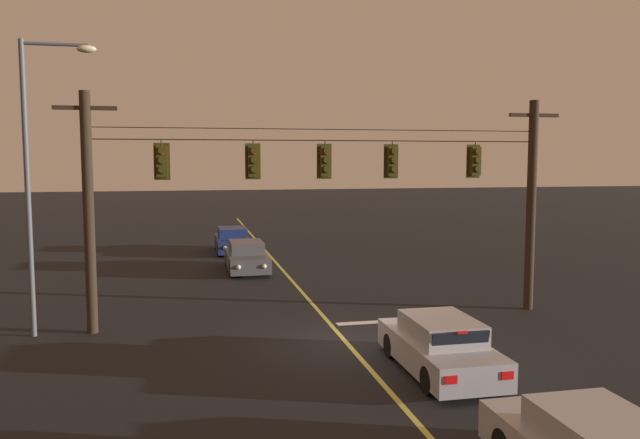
{
  "coord_description": "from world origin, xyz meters",
  "views": [
    {
      "loc": [
        -4.41,
        -16.87,
        5.22
      ],
      "look_at": [
        0.0,
        3.64,
        3.19
      ],
      "focal_mm": 35.19,
      "sensor_mm": 36.0,
      "label": 1
    }
  ],
  "objects_px": {
    "traffic_light_right_inner": "(392,161)",
    "traffic_light_leftmost": "(162,161)",
    "car_oncoming_lead": "(247,257)",
    "street_lamp_corner": "(37,162)",
    "car_waiting_near_lane": "(440,347)",
    "traffic_light_centre": "(325,161)",
    "car_oncoming_trailing": "(232,241)",
    "traffic_light_left_inner": "(253,161)",
    "traffic_light_rightmost": "(475,161)"
  },
  "relations": [
    {
      "from": "traffic_light_left_inner",
      "to": "traffic_light_centre",
      "type": "height_order",
      "value": "same"
    },
    {
      "from": "traffic_light_rightmost",
      "to": "street_lamp_corner",
      "type": "bearing_deg",
      "value": 179.97
    },
    {
      "from": "traffic_light_leftmost",
      "to": "car_oncoming_lead",
      "type": "relative_size",
      "value": 0.28
    },
    {
      "from": "traffic_light_leftmost",
      "to": "car_oncoming_lead",
      "type": "xyz_separation_m",
      "value": [
        3.41,
        9.57,
        -4.51
      ]
    },
    {
      "from": "traffic_light_right_inner",
      "to": "street_lamp_corner",
      "type": "relative_size",
      "value": 0.14
    },
    {
      "from": "traffic_light_leftmost",
      "to": "car_waiting_near_lane",
      "type": "bearing_deg",
      "value": -39.3
    },
    {
      "from": "traffic_light_centre",
      "to": "car_waiting_near_lane",
      "type": "xyz_separation_m",
      "value": [
        1.65,
        -5.48,
        -4.51
      ]
    },
    {
      "from": "traffic_light_left_inner",
      "to": "car_oncoming_trailing",
      "type": "height_order",
      "value": "traffic_light_left_inner"
    },
    {
      "from": "traffic_light_left_inner",
      "to": "car_waiting_near_lane",
      "type": "relative_size",
      "value": 0.28
    },
    {
      "from": "traffic_light_leftmost",
      "to": "traffic_light_rightmost",
      "type": "bearing_deg",
      "value": 0.0
    },
    {
      "from": "traffic_light_leftmost",
      "to": "traffic_light_rightmost",
      "type": "xyz_separation_m",
      "value": [
        10.2,
        0.0,
        0.0
      ]
    },
    {
      "from": "car_oncoming_trailing",
      "to": "street_lamp_corner",
      "type": "height_order",
      "value": "street_lamp_corner"
    },
    {
      "from": "traffic_light_left_inner",
      "to": "car_waiting_near_lane",
      "type": "distance_m",
      "value": 8.12
    },
    {
      "from": "traffic_light_right_inner",
      "to": "car_waiting_near_lane",
      "type": "distance_m",
      "value": 7.12
    },
    {
      "from": "traffic_light_rightmost",
      "to": "car_waiting_near_lane",
      "type": "distance_m",
      "value": 7.91
    },
    {
      "from": "traffic_light_rightmost",
      "to": "car_waiting_near_lane",
      "type": "height_order",
      "value": "traffic_light_rightmost"
    },
    {
      "from": "traffic_light_leftmost",
      "to": "traffic_light_right_inner",
      "type": "relative_size",
      "value": 1.0
    },
    {
      "from": "traffic_light_rightmost",
      "to": "car_oncoming_lead",
      "type": "distance_m",
      "value": 12.56
    },
    {
      "from": "car_oncoming_trailing",
      "to": "traffic_light_rightmost",
      "type": "bearing_deg",
      "value": -65.91
    },
    {
      "from": "traffic_light_centre",
      "to": "street_lamp_corner",
      "type": "bearing_deg",
      "value": 179.96
    },
    {
      "from": "traffic_light_rightmost",
      "to": "car_oncoming_lead",
      "type": "xyz_separation_m",
      "value": [
        -6.78,
        9.57,
        -4.51
      ]
    },
    {
      "from": "traffic_light_leftmost",
      "to": "car_waiting_near_lane",
      "type": "xyz_separation_m",
      "value": [
        6.7,
        -5.48,
        -4.51
      ]
    },
    {
      "from": "traffic_light_centre",
      "to": "car_oncoming_trailing",
      "type": "relative_size",
      "value": 0.28
    },
    {
      "from": "traffic_light_left_inner",
      "to": "traffic_light_right_inner",
      "type": "xyz_separation_m",
      "value": [
        4.52,
        0.0,
        0.0
      ]
    },
    {
      "from": "car_oncoming_trailing",
      "to": "street_lamp_corner",
      "type": "relative_size",
      "value": 0.51
    },
    {
      "from": "traffic_light_right_inner",
      "to": "traffic_light_leftmost",
      "type": "bearing_deg",
      "value": 180.0
    },
    {
      "from": "street_lamp_corner",
      "to": "traffic_light_centre",
      "type": "bearing_deg",
      "value": -0.04
    },
    {
      "from": "traffic_light_left_inner",
      "to": "street_lamp_corner",
      "type": "bearing_deg",
      "value": 179.94
    },
    {
      "from": "traffic_light_left_inner",
      "to": "car_oncoming_trailing",
      "type": "relative_size",
      "value": 0.28
    },
    {
      "from": "traffic_light_leftmost",
      "to": "street_lamp_corner",
      "type": "xyz_separation_m",
      "value": [
        -3.49,
        0.01,
        -0.02
      ]
    },
    {
      "from": "car_waiting_near_lane",
      "to": "street_lamp_corner",
      "type": "height_order",
      "value": "street_lamp_corner"
    },
    {
      "from": "traffic_light_leftmost",
      "to": "car_oncoming_trailing",
      "type": "relative_size",
      "value": 0.28
    },
    {
      "from": "car_oncoming_lead",
      "to": "street_lamp_corner",
      "type": "distance_m",
      "value": 12.62
    },
    {
      "from": "traffic_light_leftmost",
      "to": "street_lamp_corner",
      "type": "relative_size",
      "value": 0.14
    },
    {
      "from": "traffic_light_left_inner",
      "to": "traffic_light_right_inner",
      "type": "distance_m",
      "value": 4.52
    },
    {
      "from": "car_waiting_near_lane",
      "to": "traffic_light_right_inner",
      "type": "bearing_deg",
      "value": 83.89
    },
    {
      "from": "traffic_light_rightmost",
      "to": "car_oncoming_trailing",
      "type": "bearing_deg",
      "value": 114.09
    },
    {
      "from": "traffic_light_leftmost",
      "to": "traffic_light_left_inner",
      "type": "bearing_deg",
      "value": 0.0
    },
    {
      "from": "street_lamp_corner",
      "to": "traffic_light_rightmost",
      "type": "bearing_deg",
      "value": -0.03
    },
    {
      "from": "traffic_light_centre",
      "to": "car_oncoming_lead",
      "type": "bearing_deg",
      "value": 99.68
    },
    {
      "from": "traffic_light_right_inner",
      "to": "car_oncoming_lead",
      "type": "bearing_deg",
      "value": 112.03
    },
    {
      "from": "car_oncoming_lead",
      "to": "traffic_light_left_inner",
      "type": "bearing_deg",
      "value": -93.91
    },
    {
      "from": "car_waiting_near_lane",
      "to": "car_oncoming_trailing",
      "type": "xyz_separation_m",
      "value": [
        -3.49,
        21.13,
        -0.0
      ]
    },
    {
      "from": "traffic_light_centre",
      "to": "traffic_light_rightmost",
      "type": "relative_size",
      "value": 1.0
    },
    {
      "from": "car_oncoming_lead",
      "to": "car_oncoming_trailing",
      "type": "height_order",
      "value": "same"
    },
    {
      "from": "street_lamp_corner",
      "to": "car_oncoming_trailing",
      "type": "bearing_deg",
      "value": 66.81
    },
    {
      "from": "street_lamp_corner",
      "to": "traffic_light_right_inner",
      "type": "bearing_deg",
      "value": -0.03
    },
    {
      "from": "traffic_light_left_inner",
      "to": "car_oncoming_trailing",
      "type": "xyz_separation_m",
      "value": [
        0.44,
        15.64,
        -4.51
      ]
    },
    {
      "from": "street_lamp_corner",
      "to": "car_waiting_near_lane",
      "type": "bearing_deg",
      "value": -28.31
    },
    {
      "from": "traffic_light_left_inner",
      "to": "street_lamp_corner",
      "type": "distance_m",
      "value": 6.25
    }
  ]
}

